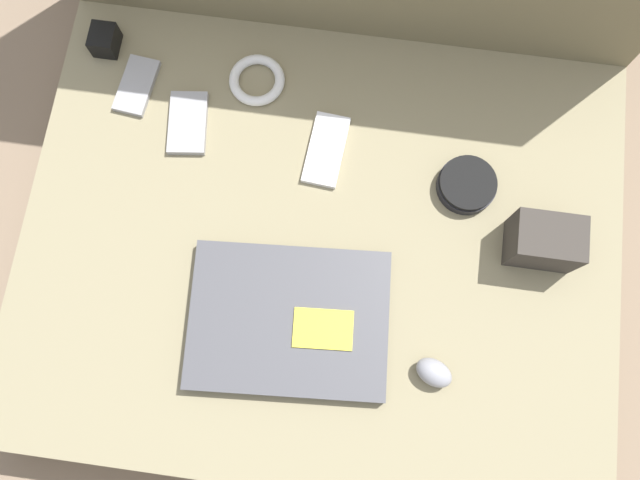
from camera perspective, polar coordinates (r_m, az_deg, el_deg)
name	(u,v)px	position (r m, az deg, el deg)	size (l,w,h in m)	color
ground_plane	(320,261)	(1.13, 0.00, -1.92)	(8.00, 8.00, 0.00)	#7A6651
couch_seat	(320,252)	(1.06, 0.00, -1.15)	(0.96, 0.75, 0.14)	#847A5B
laptop	(289,320)	(0.96, -2.82, -7.33)	(0.32, 0.25, 0.03)	#47474C
computer_mouse	(434,373)	(0.96, 10.37, -11.84)	(0.07, 0.06, 0.04)	gray
speaker_puck	(467,185)	(1.03, 13.28, 4.94)	(0.10, 0.10, 0.03)	black
phone_silver	(326,150)	(1.03, 0.56, 8.25)	(0.07, 0.13, 0.01)	silver
phone_black	(188,123)	(1.07, -11.99, 10.43)	(0.07, 0.12, 0.01)	#99999E
phone_small	(137,86)	(1.13, -16.42, 13.39)	(0.06, 0.11, 0.01)	#99999E
camera_pouch	(544,241)	(1.01, 19.83, -0.12)	(0.10, 0.07, 0.08)	#38332D
charger_brick	(105,40)	(1.17, -19.09, 16.89)	(0.04, 0.05, 0.04)	black
cable_coil	(257,80)	(1.09, -5.79, 14.34)	(0.09, 0.09, 0.02)	white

